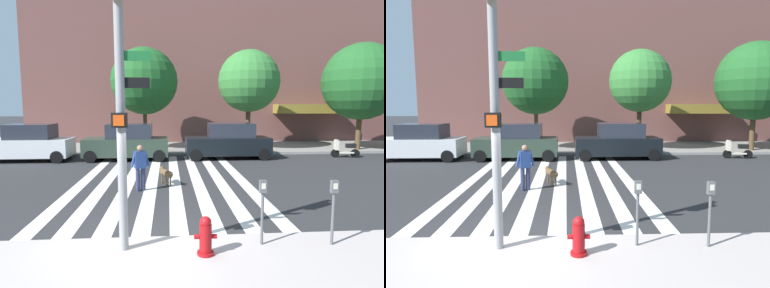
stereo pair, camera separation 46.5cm
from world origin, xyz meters
TOP-DOWN VIEW (x-y plane):
  - ground_plane at (0.00, 6.25)m, footprint 160.00×160.00m
  - sidewalk_far at (0.00, 15.49)m, footprint 80.00×6.00m
  - crosswalk_stripes at (0.40, 6.25)m, footprint 6.75×11.89m
  - traffic_light_pole at (-0.29, -0.64)m, footprint 0.74×0.46m
  - fire_hydrant at (1.31, -0.95)m, footprint 0.44×0.32m
  - parking_meter_curbside at (3.98, -0.68)m, footprint 0.14×0.11m
  - parking_meter_second_along at (2.53, -0.57)m, footprint 0.14×0.11m
  - parked_car_near_curb at (-6.96, 11.26)m, footprint 4.54×2.02m
  - parked_car_behind_first at (-1.66, 11.26)m, footprint 4.59×2.04m
  - parked_car_third_in_line at (4.01, 11.26)m, footprint 4.75×1.94m
  - parked_scooter at (10.88, 11.10)m, footprint 1.63×0.53m
  - street_tree_nearest at (-0.91, 14.62)m, footprint 4.32×4.32m
  - street_tree_middle at (5.81, 13.99)m, footprint 3.97×3.97m
  - street_tree_further at (13.02, 13.41)m, footprint 4.91×4.91m
  - pedestrian_dog_walker at (-0.39, 4.48)m, footprint 0.68×0.37m
  - dog_on_leash at (0.49, 5.36)m, footprint 0.56×1.09m

SIDE VIEW (x-z plane):
  - ground_plane at x=0.00m, z-range 0.00..0.00m
  - crosswalk_stripes at x=0.40m, z-range 0.00..0.01m
  - sidewalk_far at x=0.00m, z-range 0.00..0.15m
  - dog_on_leash at x=0.49m, z-range 0.12..0.77m
  - parked_scooter at x=10.88m, z-range -0.08..1.03m
  - fire_hydrant at x=1.31m, z-range 0.14..0.90m
  - pedestrian_dog_walker at x=-0.39m, z-range 0.11..1.75m
  - parked_car_near_curb at x=-6.96m, z-range -0.05..1.96m
  - parked_car_behind_first at x=-1.66m, z-range -0.05..1.96m
  - parked_car_third_in_line at x=4.01m, z-range -0.05..1.97m
  - parking_meter_curbside at x=3.98m, z-range 0.35..1.71m
  - parking_meter_second_along at x=2.53m, z-range 0.35..1.71m
  - traffic_light_pole at x=-0.29m, z-range 0.62..6.42m
  - street_tree_further at x=13.02m, z-range 1.10..7.94m
  - street_tree_middle at x=5.81m, z-range 1.35..7.76m
  - street_tree_nearest at x=-0.91m, z-range 1.28..7.87m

